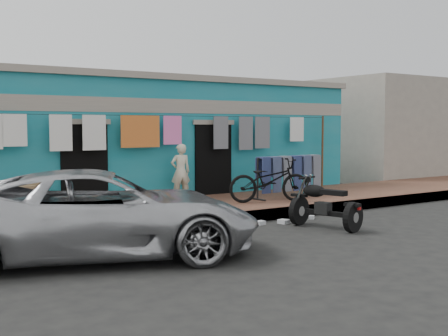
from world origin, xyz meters
TOP-DOWN VIEW (x-y plane):
  - ground at (0.00, 0.00)m, footprint 80.00×80.00m
  - sidewalk at (0.00, 3.00)m, footprint 28.00×3.00m
  - curb at (0.00, 1.55)m, footprint 28.00×0.10m
  - building at (-0.00, 6.99)m, footprint 12.20×5.20m
  - neighbor_right at (11.00, 7.00)m, footprint 6.00×5.00m
  - clothesline at (-0.38, 4.25)m, footprint 10.06×0.06m
  - car at (-3.44, 0.29)m, footprint 5.52×3.89m
  - seated_person at (0.09, 4.07)m, footprint 0.54×0.41m
  - bicycle at (1.57, 2.43)m, footprint 2.06×1.30m
  - motorcycle at (1.20, 0.15)m, footprint 1.31×1.84m
  - charpoy at (-4.20, 3.69)m, footprint 2.21×1.44m
  - jeans_rack at (2.62, 2.95)m, footprint 2.31×0.77m
  - litter_a at (0.38, 1.20)m, footprint 0.21×0.17m
  - litter_b at (1.77, 1.17)m, footprint 0.18×0.18m
  - litter_c at (0.87, 1.05)m, footprint 0.20×0.24m

SIDE VIEW (x-z plane):
  - ground at x=0.00m, z-range 0.00..0.00m
  - litter_b at x=1.77m, z-range 0.00..0.07m
  - litter_a at x=0.38m, z-range 0.00..0.08m
  - litter_c at x=0.87m, z-range 0.00..0.08m
  - sidewalk at x=0.00m, z-range 0.00..0.25m
  - curb at x=0.00m, z-range 0.00..0.25m
  - motorcycle at x=1.20m, z-range 0.00..1.02m
  - charpoy at x=-4.20m, z-range 0.25..0.91m
  - car at x=-3.44m, z-range 0.00..1.42m
  - jeans_rack at x=2.62m, z-range 0.25..1.33m
  - bicycle at x=1.57m, z-range 0.25..1.51m
  - seated_person at x=0.09m, z-range 0.25..1.61m
  - building at x=0.00m, z-range 0.01..3.37m
  - clothesline at x=-0.38m, z-range 0.78..2.88m
  - neighbor_right at x=11.00m, z-range 0.00..3.80m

